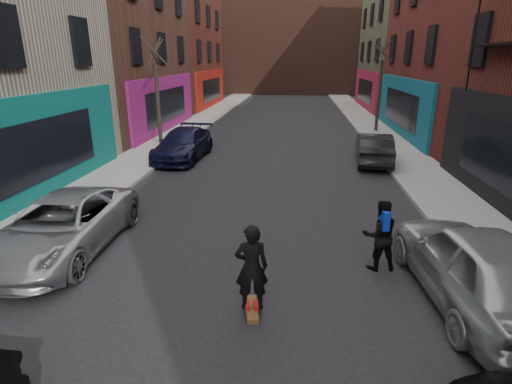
% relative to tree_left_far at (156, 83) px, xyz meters
% --- Properties ---
extents(sidewalk_left, '(2.50, 84.00, 0.13)m').
position_rel_tree_left_far_xyz_m(sidewalk_left, '(-0.05, 12.00, -3.31)').
color(sidewalk_left, gray).
rests_on(sidewalk_left, ground).
extents(sidewalk_right, '(2.50, 84.00, 0.13)m').
position_rel_tree_left_far_xyz_m(sidewalk_right, '(12.45, 12.00, -3.31)').
color(sidewalk_right, gray).
rests_on(sidewalk_right, ground).
extents(building_far, '(40.00, 10.00, 14.00)m').
position_rel_tree_left_far_xyz_m(building_far, '(6.20, 38.00, 3.62)').
color(building_far, '#47281E').
rests_on(building_far, ground).
extents(tree_left_far, '(2.00, 2.00, 6.50)m').
position_rel_tree_left_far_xyz_m(tree_left_far, '(0.00, 0.00, 0.00)').
color(tree_left_far, black).
rests_on(tree_left_far, sidewalk_left).
extents(tree_right_far, '(2.00, 2.00, 6.80)m').
position_rel_tree_left_far_xyz_m(tree_right_far, '(12.40, 6.00, 0.15)').
color(tree_right_far, black).
rests_on(tree_right_far, sidewalk_right).
extents(parked_left_far, '(2.37, 4.99, 1.38)m').
position_rel_tree_left_far_xyz_m(parked_left_far, '(1.60, -12.11, -2.69)').
color(parked_left_far, gray).
rests_on(parked_left_far, ground).
extents(parked_left_end, '(2.20, 4.96, 1.42)m').
position_rel_tree_left_far_xyz_m(parked_left_end, '(1.91, -2.31, -2.67)').
color(parked_left_end, black).
rests_on(parked_left_end, ground).
extents(parked_right_far, '(2.33, 4.97, 1.64)m').
position_rel_tree_left_far_xyz_m(parked_right_far, '(10.80, -13.41, -2.56)').
color(parked_right_far, '#979CA0').
rests_on(parked_right_far, ground).
extents(parked_right_end, '(1.88, 4.32, 1.38)m').
position_rel_tree_left_far_xyz_m(parked_right_end, '(10.80, -2.28, -2.69)').
color(parked_right_end, black).
rests_on(parked_right_end, ground).
extents(skateboard, '(0.36, 0.83, 0.10)m').
position_rel_tree_left_far_xyz_m(skateboard, '(6.52, -14.16, -3.33)').
color(skateboard, brown).
rests_on(skateboard, ground).
extents(skateboarder, '(0.68, 0.51, 1.70)m').
position_rel_tree_left_far_xyz_m(skateboarder, '(6.52, -14.16, -2.43)').
color(skateboarder, black).
rests_on(skateboarder, skateboard).
extents(pedestrian, '(0.89, 0.75, 1.65)m').
position_rel_tree_left_far_xyz_m(pedestrian, '(9.20, -12.20, -2.55)').
color(pedestrian, black).
rests_on(pedestrian, ground).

